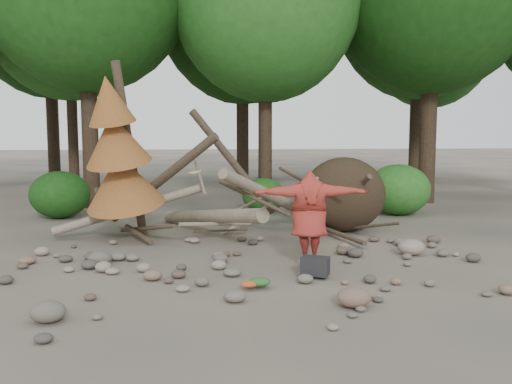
{
  "coord_description": "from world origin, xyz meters",
  "views": [
    {
      "loc": [
        -0.97,
        -10.45,
        2.78
      ],
      "look_at": [
        0.03,
        1.5,
        1.4
      ],
      "focal_mm": 40.0,
      "sensor_mm": 36.0,
      "label": 1
    }
  ],
  "objects": [
    {
      "name": "dead_conifer",
      "position": [
        -3.12,
        3.37,
        2.11
      ],
      "size": [
        2.06,
        2.16,
        4.35
      ],
      "color": "#4C3F30",
      "rests_on": "ground"
    },
    {
      "name": "bush_right",
      "position": [
        5.0,
        7.0,
        0.8
      ],
      "size": [
        2.0,
        2.0,
        1.6
      ],
      "primitive_type": "ellipsoid",
      "color": "#2B6F22",
      "rests_on": "ground"
    },
    {
      "name": "boulder_front_left",
      "position": [
        -3.28,
        -2.36,
        0.15
      ],
      "size": [
        0.51,
        0.46,
        0.31
      ],
      "primitive_type": "ellipsoid",
      "color": "#625C51",
      "rests_on": "ground"
    },
    {
      "name": "deadfall_pile",
      "position": [
        2.02,
        4.24,
        0.95
      ],
      "size": [
        8.55,
        5.24,
        3.3
      ],
      "color": "#332619",
      "rests_on": "ground"
    },
    {
      "name": "ground",
      "position": [
        0.0,
        0.0,
        0.0
      ],
      "size": [
        120.0,
        120.0,
        0.0
      ],
      "primitive_type": "plane",
      "color": "#514C44",
      "rests_on": "ground"
    },
    {
      "name": "frisbee_thrower",
      "position": [
        0.99,
        0.45,
        1.01
      ],
      "size": [
        3.53,
        0.75,
        1.88
      ],
      "color": "maroon",
      "rests_on": "ground"
    },
    {
      "name": "cloth_green",
      "position": [
        -0.11,
        -0.92,
        0.07
      ],
      "size": [
        0.38,
        0.32,
        0.14
      ],
      "primitive_type": "ellipsoid",
      "color": "#295E25",
      "rests_on": "ground"
    },
    {
      "name": "bush_mid",
      "position": [
        0.8,
        7.8,
        0.56
      ],
      "size": [
        1.4,
        1.4,
        1.12
      ],
      "primitive_type": "ellipsoid",
      "color": "#225E1B",
      "rests_on": "ground"
    },
    {
      "name": "boulder_mid_left",
      "position": [
        -3.17,
        1.01,
        0.14
      ],
      "size": [
        0.48,
        0.43,
        0.29
      ],
      "primitive_type": "ellipsoid",
      "color": "#5C554E",
      "rests_on": "ground"
    },
    {
      "name": "backpack",
      "position": [
        0.97,
        -0.31,
        0.17
      ],
      "size": [
        0.59,
        0.5,
        0.33
      ],
      "primitive_type": "cube",
      "rotation": [
        0.0,
        0.0,
        -0.41
      ],
      "color": "black",
      "rests_on": "ground"
    },
    {
      "name": "cloth_orange",
      "position": [
        -0.3,
        -0.99,
        0.05
      ],
      "size": [
        0.29,
        0.24,
        0.11
      ],
      "primitive_type": "ellipsoid",
      "color": "#B64A1F",
      "rests_on": "ground"
    },
    {
      "name": "boulder_mid_right",
      "position": [
        3.4,
        1.37,
        0.18
      ],
      "size": [
        0.59,
        0.53,
        0.35
      ],
      "primitive_type": "ellipsoid",
      "color": "gray",
      "rests_on": "ground"
    },
    {
      "name": "boulder_front_right",
      "position": [
        1.25,
        -2.05,
        0.16
      ],
      "size": [
        0.53,
        0.48,
        0.32
      ],
      "primitive_type": "ellipsoid",
      "color": "#795C4B",
      "rests_on": "ground"
    },
    {
      "name": "bush_left",
      "position": [
        -5.5,
        7.2,
        0.72
      ],
      "size": [
        1.8,
        1.8,
        1.44
      ],
      "primitive_type": "ellipsoid",
      "color": "#194A13",
      "rests_on": "ground"
    }
  ]
}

